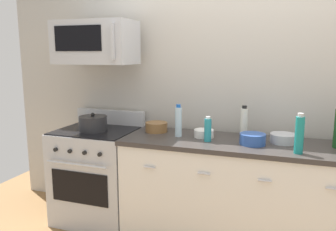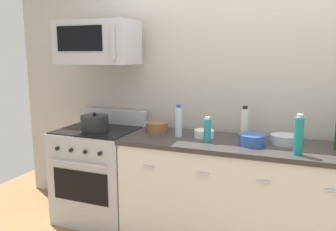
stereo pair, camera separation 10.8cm
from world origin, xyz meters
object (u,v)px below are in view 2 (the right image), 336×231
at_px(range_oven, 100,173).
at_px(bottle_vinegar_white, 244,123).
at_px(bowl_wooden_salad, 157,127).
at_px(bowl_blue_mixing, 252,140).
at_px(bottle_dish_soap, 207,130).
at_px(bowl_white_ceramic, 204,133).
at_px(bowl_steel_prep, 284,139).
at_px(bottle_water_clear, 179,121).
at_px(stockpot, 95,123).
at_px(bottle_sparkling_teal, 299,136).
at_px(microwave, 97,43).

relative_size(range_oven, bottle_vinegar_white, 3.80).
bearing_deg(bowl_wooden_salad, bowl_blue_mixing, -10.83).
xyz_separation_m(range_oven, bottle_dish_soap, (1.12, -0.08, 0.55)).
relative_size(bowl_white_ceramic, bowl_steel_prep, 0.81).
height_order(bottle_water_clear, stockpot, bottle_water_clear).
bearing_deg(bowl_steel_prep, stockpot, -175.59).
height_order(range_oven, bowl_steel_prep, range_oven).
relative_size(bottle_dish_soap, bowl_blue_mixing, 1.02).
distance_m(bottle_sparkling_teal, bowl_blue_mixing, 0.39).
distance_m(bowl_blue_mixing, bowl_steel_prep, 0.27).
distance_m(bowl_blue_mixing, stockpot, 1.48).
height_order(bottle_dish_soap, bowl_steel_prep, bottle_dish_soap).
bearing_deg(microwave, bowl_white_ceramic, 0.60).
height_order(microwave, stockpot, microwave).
distance_m(bottle_water_clear, bowl_white_ceramic, 0.25).
height_order(range_oven, bowl_white_ceramic, range_oven).
relative_size(microwave, stockpot, 2.81).
bearing_deg(stockpot, range_oven, 90.00).
bearing_deg(stockpot, bottle_vinegar_white, 9.31).
distance_m(bottle_water_clear, bowl_wooden_salad, 0.29).
xyz_separation_m(bottle_dish_soap, bowl_blue_mixing, (0.37, 0.02, -0.05)).
bearing_deg(bowl_wooden_salad, bottle_sparkling_teal, -14.44).
relative_size(bottle_sparkling_teal, bottle_dish_soap, 1.42).
relative_size(bottle_dish_soap, stockpot, 0.81).
bearing_deg(bowl_steel_prep, bottle_sparkling_teal, -68.93).
xyz_separation_m(range_oven, bowl_wooden_salad, (0.58, 0.12, 0.50)).
distance_m(bottle_water_clear, bottle_vinegar_white, 0.58).
height_order(bowl_blue_mixing, bowl_steel_prep, bowl_blue_mixing).
relative_size(bottle_water_clear, bottle_sparkling_teal, 0.95).
bearing_deg(bowl_blue_mixing, microwave, 176.24).
xyz_separation_m(bowl_white_ceramic, bowl_steel_prep, (0.67, 0.02, 0.01)).
bearing_deg(bottle_vinegar_white, bottle_water_clear, -163.31).
xyz_separation_m(microwave, stockpot, (-0.00, -0.10, -0.76)).
bearing_deg(bottle_dish_soap, bowl_white_ceramic, 115.63).
bearing_deg(range_oven, bowl_blue_mixing, -2.04).
distance_m(bottle_sparkling_teal, bowl_white_ceramic, 0.82).
height_order(bottle_sparkling_teal, bowl_blue_mixing, bottle_sparkling_teal).
distance_m(microwave, bowl_blue_mixing, 1.68).
height_order(microwave, bowl_wooden_salad, microwave).
xyz_separation_m(bottle_water_clear, bowl_steel_prep, (0.89, 0.07, -0.10)).
xyz_separation_m(bottle_water_clear, bowl_wooden_salad, (-0.25, 0.11, -0.09)).
bearing_deg(bottle_water_clear, bottle_dish_soap, -16.43).
distance_m(bottle_vinegar_white, bowl_blue_mixing, 0.26).
height_order(bottle_water_clear, bottle_vinegar_white, bottle_water_clear).
bearing_deg(microwave, range_oven, -90.29).
bearing_deg(bottle_sparkling_teal, stockpot, 175.37).
bearing_deg(bottle_sparkling_teal, bowl_wooden_salad, 165.56).
xyz_separation_m(bottle_sparkling_teal, bottle_vinegar_white, (-0.44, 0.38, -0.01)).
relative_size(bottle_water_clear, bottle_dish_soap, 1.35).
bearing_deg(bowl_wooden_salad, range_oven, -168.28).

